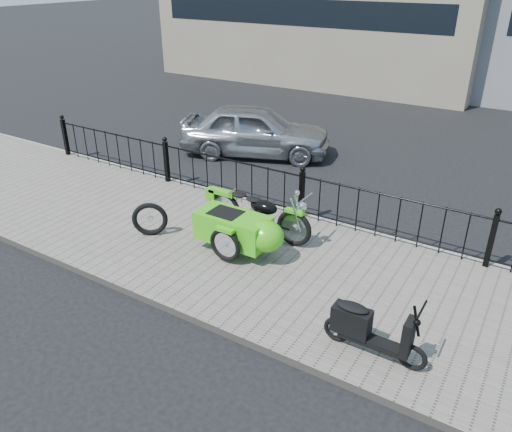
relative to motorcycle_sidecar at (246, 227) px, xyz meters
The scene contains 8 objects.
ground 0.75m from the motorcycle_sidecar, 63.51° to the left, with size 120.00×120.00×0.00m, color black.
sidewalk 0.58m from the motorcycle_sidecar, 24.05° to the right, with size 30.00×3.80×0.12m, color slate.
curb 1.94m from the motorcycle_sidecar, 83.71° to the left, with size 30.00×0.10×0.12m, color gray.
iron_fence 1.72m from the motorcycle_sidecar, 83.20° to the left, with size 14.11×0.11×1.08m.
motorcycle_sidecar is the anchor object (origin of this frame).
scooter 3.05m from the motorcycle_sidecar, 26.41° to the right, with size 1.39×0.40×0.94m.
spare_tire 1.89m from the motorcycle_sidecar, 165.77° to the right, with size 0.66×0.66×0.09m, color black.
sedan_car 5.38m from the motorcycle_sidecar, 120.17° to the left, with size 1.61×3.99×1.36m, color #ABADB3.
Camera 1 is at (3.98, -6.81, 4.65)m, focal length 35.00 mm.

